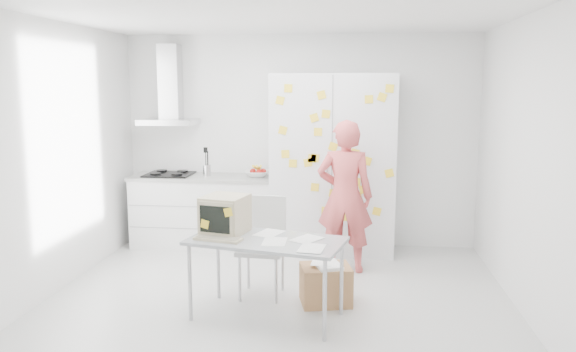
# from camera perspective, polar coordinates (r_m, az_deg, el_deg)

# --- Properties ---
(floor) EXTENTS (4.50, 4.00, 0.02)m
(floor) POSITION_cam_1_polar(r_m,az_deg,el_deg) (5.63, -0.96, -12.42)
(floor) COLOR silver
(floor) RESTS_ON ground
(walls) EXTENTS (4.52, 4.01, 2.70)m
(walls) POSITION_cam_1_polar(r_m,az_deg,el_deg) (5.99, -0.06, 2.37)
(walls) COLOR white
(walls) RESTS_ON ground
(ceiling) EXTENTS (4.50, 4.00, 0.02)m
(ceiling) POSITION_cam_1_polar(r_m,az_deg,el_deg) (5.27, -1.05, 16.14)
(ceiling) COLOR white
(ceiling) RESTS_ON walls
(counter_run) EXTENTS (1.84, 0.63, 1.28)m
(counter_run) POSITION_cam_1_polar(r_m,az_deg,el_deg) (7.32, -8.50, -3.44)
(counter_run) COLOR white
(counter_run) RESTS_ON ground
(range_hood) EXTENTS (0.70, 0.48, 1.01)m
(range_hood) POSITION_cam_1_polar(r_m,az_deg,el_deg) (7.40, -11.91, 8.22)
(range_hood) COLOR silver
(range_hood) RESTS_ON walls
(tall_cabinet) EXTENTS (1.50, 0.68, 2.20)m
(tall_cabinet) POSITION_cam_1_polar(r_m,az_deg,el_deg) (6.93, 4.58, 1.20)
(tall_cabinet) COLOR silver
(tall_cabinet) RESTS_ON ground
(person) EXTENTS (0.63, 0.43, 1.70)m
(person) POSITION_cam_1_polar(r_m,az_deg,el_deg) (6.23, 5.80, -2.07)
(person) COLOR #CE5050
(person) RESTS_ON ground
(desk) EXTENTS (1.46, 0.95, 1.07)m
(desk) POSITION_cam_1_polar(r_m,az_deg,el_deg) (5.08, -4.95, -5.08)
(desk) COLOR #90959A
(desk) RESTS_ON ground
(chair) EXTENTS (0.46, 0.46, 0.97)m
(chair) POSITION_cam_1_polar(r_m,az_deg,el_deg) (5.60, -2.55, -6.48)
(chair) COLOR #BDBDBA
(chair) RESTS_ON ground
(cardboard_box) EXTENTS (0.53, 0.47, 0.40)m
(cardboard_box) POSITION_cam_1_polar(r_m,az_deg,el_deg) (5.45, 3.85, -10.89)
(cardboard_box) COLOR #A97849
(cardboard_box) RESTS_ON ground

